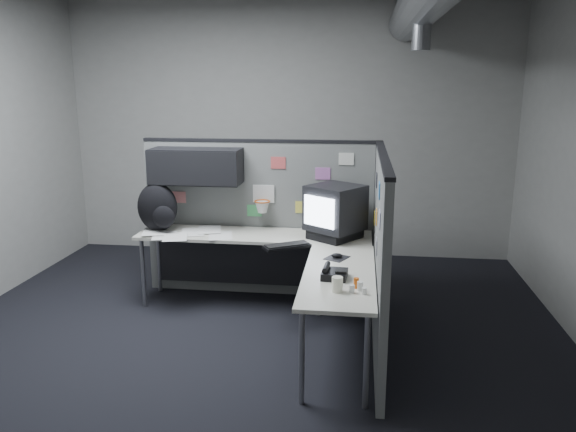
# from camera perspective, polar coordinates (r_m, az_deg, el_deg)

# --- Properties ---
(room) EXTENTS (5.62, 5.62, 3.22)m
(room) POSITION_cam_1_polar(r_m,az_deg,el_deg) (4.29, 2.61, 12.21)
(room) COLOR black
(room) RESTS_ON ground
(partition_back) EXTENTS (2.44, 0.42, 1.63)m
(partition_back) POSITION_cam_1_polar(r_m,az_deg,el_deg) (5.75, -4.53, 1.44)
(partition_back) COLOR slate
(partition_back) RESTS_ON ground
(partition_right) EXTENTS (0.07, 2.23, 1.63)m
(partition_right) POSITION_cam_1_polar(r_m,az_deg,el_deg) (4.70, 9.30, -3.69)
(partition_right) COLOR slate
(partition_right) RESTS_ON ground
(desk) EXTENTS (2.31, 2.11, 0.73)m
(desk) POSITION_cam_1_polar(r_m,az_deg,el_deg) (5.27, -1.37, -3.93)
(desk) COLOR beige
(desk) RESTS_ON ground
(monitor) EXTENTS (0.63, 0.63, 0.51)m
(monitor) POSITION_cam_1_polar(r_m,az_deg,el_deg) (5.34, 4.81, 0.48)
(monitor) COLOR black
(monitor) RESTS_ON desk
(keyboard) EXTENTS (0.44, 0.35, 0.04)m
(keyboard) POSITION_cam_1_polar(r_m,az_deg,el_deg) (5.07, -0.11, -3.06)
(keyboard) COLOR black
(keyboard) RESTS_ON desk
(mouse) EXTENTS (0.23, 0.25, 0.04)m
(mouse) POSITION_cam_1_polar(r_m,az_deg,el_deg) (4.80, 4.98, -4.12)
(mouse) COLOR black
(mouse) RESTS_ON desk
(phone) EXTENTS (0.20, 0.22, 0.10)m
(phone) POSITION_cam_1_polar(r_m,az_deg,el_deg) (4.31, 4.69, -5.83)
(phone) COLOR black
(phone) RESTS_ON desk
(bottles) EXTENTS (0.12, 0.15, 0.08)m
(bottles) POSITION_cam_1_polar(r_m,az_deg,el_deg) (4.08, 7.09, -7.12)
(bottles) COLOR silver
(bottles) RESTS_ON desk
(cup) EXTENTS (0.08, 0.08, 0.11)m
(cup) POSITION_cam_1_polar(r_m,az_deg,el_deg) (4.04, 5.03, -6.93)
(cup) COLOR white
(cup) RESTS_ON desk
(papers) EXTENTS (0.97, 0.69, 0.02)m
(papers) POSITION_cam_1_polar(r_m,az_deg,el_deg) (5.60, -10.29, -1.76)
(papers) COLOR white
(papers) RESTS_ON desk
(backpack) EXTENTS (0.48, 0.43, 0.49)m
(backpack) POSITION_cam_1_polar(r_m,az_deg,el_deg) (5.72, -13.07, 0.79)
(backpack) COLOR black
(backpack) RESTS_ON desk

